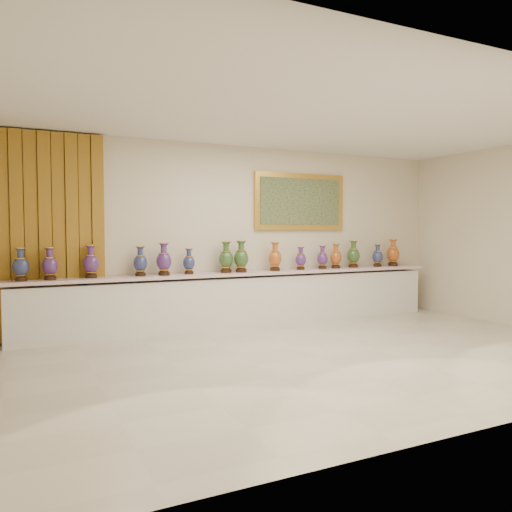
# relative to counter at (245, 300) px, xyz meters

# --- Properties ---
(ground) EXTENTS (8.00, 8.00, 0.00)m
(ground) POSITION_rel_counter_xyz_m (0.00, -2.27, -0.44)
(ground) COLOR beige
(ground) RESTS_ON ground
(room) EXTENTS (8.00, 8.00, 8.00)m
(room) POSITION_rel_counter_xyz_m (-2.36, 0.17, 1.16)
(room) COLOR beige
(room) RESTS_ON ground
(counter) EXTENTS (7.28, 0.48, 0.90)m
(counter) POSITION_rel_counter_xyz_m (0.00, 0.00, 0.00)
(counter) COLOR white
(counter) RESTS_ON ground
(vase_0) EXTENTS (0.23, 0.23, 0.45)m
(vase_0) POSITION_rel_counter_xyz_m (-3.36, -0.05, 0.67)
(vase_0) COLOR #311C0D
(vase_0) RESTS_ON counter
(vase_1) EXTENTS (0.27, 0.27, 0.45)m
(vase_1) POSITION_rel_counter_xyz_m (-2.99, -0.03, 0.67)
(vase_1) COLOR #311C0D
(vase_1) RESTS_ON counter
(vase_2) EXTENTS (0.25, 0.25, 0.48)m
(vase_2) POSITION_rel_counter_xyz_m (-2.44, 0.01, 0.68)
(vase_2) COLOR #311C0D
(vase_2) RESTS_ON counter
(vase_3) EXTENTS (0.22, 0.22, 0.45)m
(vase_3) POSITION_rel_counter_xyz_m (-1.72, 0.01, 0.67)
(vase_3) COLOR #311C0D
(vase_3) RESTS_ON counter
(vase_4) EXTENTS (0.25, 0.25, 0.50)m
(vase_4) POSITION_rel_counter_xyz_m (-1.38, -0.06, 0.69)
(vase_4) COLOR #311C0D
(vase_4) RESTS_ON counter
(vase_5) EXTENTS (0.24, 0.24, 0.40)m
(vase_5) POSITION_rel_counter_xyz_m (-0.96, 0.01, 0.64)
(vase_5) COLOR #311C0D
(vase_5) RESTS_ON counter
(vase_6) EXTENTS (0.27, 0.27, 0.51)m
(vase_6) POSITION_rel_counter_xyz_m (-0.34, -0.01, 0.69)
(vase_6) COLOR #311C0D
(vase_6) RESTS_ON counter
(vase_7) EXTENTS (0.24, 0.24, 0.52)m
(vase_7) POSITION_rel_counter_xyz_m (-0.09, -0.05, 0.70)
(vase_7) COLOR #311C0D
(vase_7) RESTS_ON counter
(vase_8) EXTENTS (0.23, 0.23, 0.49)m
(vase_8) POSITION_rel_counter_xyz_m (0.55, -0.03, 0.68)
(vase_8) COLOR #311C0D
(vase_8) RESTS_ON counter
(vase_9) EXTENTS (0.21, 0.21, 0.40)m
(vase_9) POSITION_rel_counter_xyz_m (1.07, -0.01, 0.64)
(vase_9) COLOR #311C0D
(vase_9) RESTS_ON counter
(vase_10) EXTENTS (0.20, 0.20, 0.42)m
(vase_10) POSITION_rel_counter_xyz_m (1.52, -0.02, 0.65)
(vase_10) COLOR #311C0D
(vase_10) RESTS_ON counter
(vase_11) EXTENTS (0.24, 0.24, 0.44)m
(vase_11) POSITION_rel_counter_xyz_m (1.81, -0.02, 0.66)
(vase_11) COLOR #311C0D
(vase_11) RESTS_ON counter
(vase_12) EXTENTS (0.26, 0.26, 0.50)m
(vase_12) POSITION_rel_counter_xyz_m (2.21, 0.01, 0.69)
(vase_12) COLOR #311C0D
(vase_12) RESTS_ON counter
(vase_13) EXTENTS (0.25, 0.25, 0.43)m
(vase_13) POSITION_rel_counter_xyz_m (2.76, -0.01, 0.65)
(vase_13) COLOR #311C0D
(vase_13) RESTS_ON counter
(vase_14) EXTENTS (0.29, 0.29, 0.52)m
(vase_14) POSITION_rel_counter_xyz_m (3.15, -0.00, 0.70)
(vase_14) COLOR #311C0D
(vase_14) RESTS_ON counter
(label_card) EXTENTS (0.10, 0.06, 0.00)m
(label_card) POSITION_rel_counter_xyz_m (-1.52, -0.14, 0.47)
(label_card) COLOR white
(label_card) RESTS_ON counter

